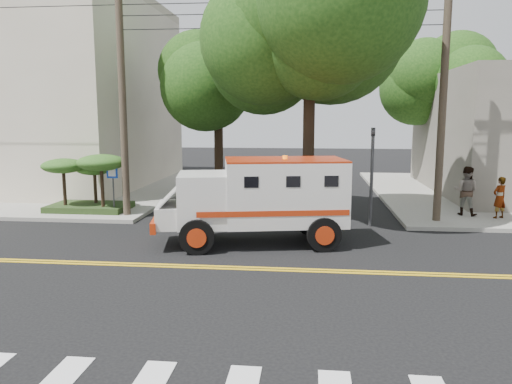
# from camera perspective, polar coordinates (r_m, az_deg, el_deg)

# --- Properties ---
(ground) EXTENTS (100.00, 100.00, 0.00)m
(ground) POSITION_cam_1_polar(r_m,az_deg,el_deg) (13.40, -0.81, -8.74)
(ground) COLOR black
(ground) RESTS_ON ground
(sidewalk_nw) EXTENTS (17.00, 17.00, 0.15)m
(sidewalk_nw) POSITION_cam_1_polar(r_m,az_deg,el_deg) (30.47, -23.50, 0.55)
(sidewalk_nw) COLOR gray
(sidewalk_nw) RESTS_ON ground
(building_left) EXTENTS (16.00, 14.00, 10.00)m
(building_left) POSITION_cam_1_polar(r_m,az_deg,el_deg) (32.54, -25.84, 9.85)
(building_left) COLOR #C2B39F
(building_left) RESTS_ON sidewalk_nw
(utility_pole_left) EXTENTS (0.28, 0.28, 9.00)m
(utility_pole_left) POSITION_cam_1_polar(r_m,az_deg,el_deg) (20.02, -15.00, 9.80)
(utility_pole_left) COLOR #382D23
(utility_pole_left) RESTS_ON ground
(utility_pole_right) EXTENTS (0.28, 0.28, 9.00)m
(utility_pole_right) POSITION_cam_1_polar(r_m,az_deg,el_deg) (19.48, 20.57, 9.58)
(utility_pole_right) COLOR #382D23
(utility_pole_right) RESTS_ON ground
(tree_main) EXTENTS (6.08, 5.70, 9.85)m
(tree_main) POSITION_cam_1_polar(r_m,az_deg,el_deg) (19.16, 7.61, 18.19)
(tree_main) COLOR black
(tree_main) RESTS_ON ground
(tree_left) EXTENTS (4.48, 4.20, 7.70)m
(tree_left) POSITION_cam_1_polar(r_m,az_deg,el_deg) (24.90, -3.72, 12.64)
(tree_left) COLOR black
(tree_left) RESTS_ON ground
(tree_right) EXTENTS (4.80, 4.50, 8.20)m
(tree_right) POSITION_cam_1_polar(r_m,az_deg,el_deg) (29.45, 20.99, 12.19)
(tree_right) COLOR black
(tree_right) RESTS_ON ground
(traffic_signal) EXTENTS (0.15, 0.18, 3.60)m
(traffic_signal) POSITION_cam_1_polar(r_m,az_deg,el_deg) (18.51, 13.12, 2.93)
(traffic_signal) COLOR #3F3F42
(traffic_signal) RESTS_ON ground
(accessibility_sign) EXTENTS (0.45, 0.10, 2.02)m
(accessibility_sign) POSITION_cam_1_polar(r_m,az_deg,el_deg) (20.57, -16.04, 0.96)
(accessibility_sign) COLOR #3F3F42
(accessibility_sign) RESTS_ON ground
(palm_planter) EXTENTS (3.52, 2.63, 2.36)m
(palm_planter) POSITION_cam_1_polar(r_m,az_deg,el_deg) (21.44, -18.68, 1.90)
(palm_planter) COLOR #1E3314
(palm_planter) RESTS_ON sidewalk_nw
(armored_truck) EXTENTS (6.21, 3.28, 2.69)m
(armored_truck) POSITION_cam_1_polar(r_m,az_deg,el_deg) (15.59, 0.50, -0.46)
(armored_truck) COLOR silver
(armored_truck) RESTS_ON ground
(pedestrian_a) EXTENTS (0.69, 0.60, 1.59)m
(pedestrian_a) POSITION_cam_1_polar(r_m,az_deg,el_deg) (21.06, 26.08, -0.58)
(pedestrian_a) COLOR gray
(pedestrian_a) RESTS_ON sidewalk_ne
(pedestrian_b) EXTENTS (1.17, 1.08, 1.92)m
(pedestrian_b) POSITION_cam_1_polar(r_m,az_deg,el_deg) (21.16, 22.86, 0.12)
(pedestrian_b) COLOR gray
(pedestrian_b) RESTS_ON sidewalk_ne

